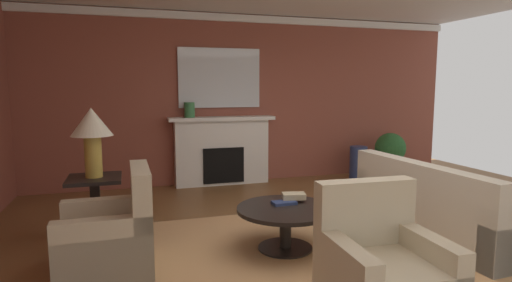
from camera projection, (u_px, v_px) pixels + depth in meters
The scene contains 17 objects.
ground_plane at pixel (334, 247), 4.36m from camera, with size 9.59×9.59×0.00m, color brown.
wall_fireplace at pixel (246, 99), 7.37m from camera, with size 7.98×0.12×2.91m, color brown.
crown_moulding at pixel (247, 19), 7.12m from camera, with size 7.98×0.08×0.12m, color white.
area_rug at pixel (285, 249), 4.30m from camera, with size 3.39×2.53×0.01m, color tan.
fireplace at pixel (222, 152), 7.15m from camera, with size 1.80×0.35×1.17m.
mantel_mirror at pixel (220, 78), 7.10m from camera, with size 1.41×0.04×1.01m, color silver.
sofa at pixel (440, 210), 4.67m from camera, with size 1.00×2.14×0.85m.
armchair_near_window at pixel (110, 239), 3.76m from camera, with size 0.81×0.81×0.95m.
armchair_facing_fireplace at pixel (382, 274), 3.05m from camera, with size 0.83×0.83×0.95m.
coffee_table at pixel (285, 218), 4.26m from camera, with size 1.00×1.00×0.45m.
side_table at pixel (96, 204), 4.55m from camera, with size 0.56×0.56×0.70m.
table_lamp at pixel (92, 129), 4.44m from camera, with size 0.44×0.44×0.75m.
vase_mantel_left at pixel (189, 110), 6.84m from camera, with size 0.17×0.17×0.25m, color #33703D.
vase_tall_corner at pixel (358, 163), 7.62m from camera, with size 0.32×0.32×0.59m, color navy.
book_red_cover at pixel (284, 203), 4.36m from camera, with size 0.25×0.14×0.03m, color navy.
book_art_folio at pixel (294, 196), 4.45m from camera, with size 0.24×0.15×0.06m, color tan.
potted_plant at pixel (390, 151), 7.68m from camera, with size 0.56×0.56×0.83m.
Camera 1 is at (-2.02, -3.75, 1.67)m, focal length 29.24 mm.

